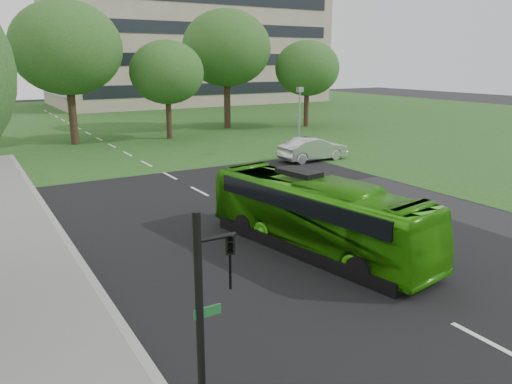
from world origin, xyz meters
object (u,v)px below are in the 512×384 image
bus (317,215)px  camera_pole (299,112)px  tree_park_e (307,68)px  sedan (313,149)px  tree_park_c (167,72)px  tree_park_b (66,48)px  traffic_light (208,325)px  office_building (187,19)px  tree_park_d (226,48)px

bus → camera_pole: camera_pole is taller
tree_park_e → sedan: 18.08m
bus → sedan: size_ratio=1.92×
tree_park_c → camera_pole: 12.80m
tree_park_b → camera_pole: 18.14m
traffic_light → tree_park_c: bearing=90.6°
bus → sedan: bearing=43.6°
sedan → camera_pole: bearing=-9.0°
office_building → tree_park_c: 39.32m
tree_park_b → tree_park_c: tree_park_b is taller
tree_park_b → camera_pole: tree_park_b is taller
tree_park_c → camera_pole: tree_park_c is taller
tree_park_c → tree_park_b: bearing=171.4°
office_building → traffic_light: size_ratio=9.35×
tree_park_b → tree_park_e: size_ratio=1.30×
tree_park_b → tree_park_c: 7.67m
tree_park_e → camera_pole: size_ratio=1.79×
tree_park_e → sedan: bearing=-124.8°
tree_park_d → sedan: tree_park_d is taller
bus → traffic_light: traffic_light is taller
tree_park_e → bus: bearing=-125.7°
tree_park_d → sedan: (-2.80, -17.33, -6.66)m
office_building → tree_park_d: size_ratio=3.66×
office_building → camera_pole: size_ratio=8.72×
tree_park_b → traffic_light: 34.91m
tree_park_e → bus: (-19.46, -27.08, -4.36)m
tree_park_b → sedan: 20.02m
tree_park_b → camera_pole: size_ratio=2.33×
tree_park_c → traffic_light: tree_park_c is taller
tree_park_d → office_building: bearing=73.1°
tree_park_e → traffic_light: (-26.70, -33.85, -3.08)m
tree_park_b → sedan: (11.94, -14.72, -6.45)m
tree_park_d → tree_park_e: size_ratio=1.33×
traffic_light → office_building: bearing=87.6°
tree_park_b → tree_park_d: tree_park_d is taller
sedan → office_building: bearing=-14.4°
office_building → tree_park_c: office_building is taller
tree_park_c → sedan: 15.08m
office_building → camera_pole: 48.84m
office_building → camera_pole: (-11.96, -46.38, -9.53)m
tree_park_d → sedan: size_ratio=2.37×
office_building → camera_pole: bearing=-104.5°
tree_park_b → office_building: bearing=54.3°
tree_park_b → traffic_light: bearing=-98.0°
tree_park_b → tree_park_d: size_ratio=0.98×
office_building → sedan: (-12.27, -48.42, -11.74)m
tree_park_b → tree_park_d: 14.97m
office_building → bus: office_building is taller
office_building → tree_park_d: 32.89m
tree_park_d → tree_park_e: 7.97m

